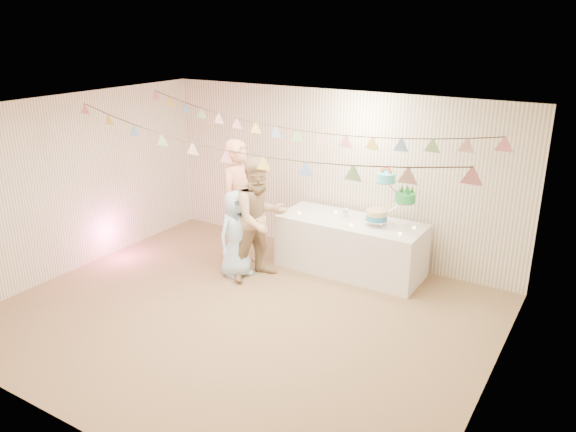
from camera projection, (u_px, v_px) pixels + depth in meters
The scene contains 24 objects.
floor at pixel (242, 316), 7.17m from camera, with size 6.00×6.00×0.00m, color olive.
ceiling at pixel (236, 111), 6.31m from camera, with size 6.00×6.00×0.00m, color white.
back_wall at pixel (334, 174), 8.75m from camera, with size 6.00×6.00×0.00m, color white.
front_wall at pixel (63, 305), 4.73m from camera, with size 6.00×6.00×0.00m, color white.
left_wall at pixel (74, 184), 8.22m from camera, with size 5.00×5.00×0.00m, color white.
right_wall at pixel (498, 277), 5.26m from camera, with size 5.00×5.00×0.00m, color white.
table at pixel (350, 246), 8.34m from camera, with size 2.15×0.86×0.81m, color silver.
cake_stand at pixel (389, 203), 7.86m from camera, with size 0.71×0.42×0.80m, color silver, non-canonical shape.
cake_bottom at pixel (377, 223), 7.99m from camera, with size 0.31×0.31×0.15m, color teal, non-canonical shape.
cake_middle at pixel (404, 206), 7.86m from camera, with size 0.27×0.27×0.22m, color green, non-canonical shape.
cake_top_tier at pixel (385, 187), 7.79m from camera, with size 0.25×0.25×0.19m, color #4BDFED, non-canonical shape.
platter at pixel (317, 218), 8.44m from camera, with size 0.30×0.30×0.02m, color white.
posy at pixel (345, 216), 8.30m from camera, with size 0.13×0.13×0.15m, color white, non-canonical shape.
person_adult_a at pixel (241, 203), 8.42m from camera, with size 0.71×0.46×1.94m, color #E19875.
person_adult_b at pixel (260, 219), 7.97m from camera, with size 0.88×0.68×1.80m, color tan.
person_child at pixel (237, 234), 8.11m from camera, with size 0.64×0.41×1.30m, color #B1DFFB.
bunting_back at pixel (287, 120), 7.28m from camera, with size 5.60×1.10×0.40m, color pink, non-canonical shape.
bunting_front at pixel (226, 139), 6.24m from camera, with size 5.60×0.90×0.36m, color #72A5E5, non-canonical shape.
tealight_0 at pixel (299, 213), 8.47m from camera, with size 0.04×0.04×0.03m, color #FFD88C.
tealight_1 at pixel (336, 212), 8.52m from camera, with size 0.04×0.04×0.03m, color #FFD88C.
tealight_2 at pixel (351, 225), 7.97m from camera, with size 0.04×0.04×0.03m, color #FFD88C.
tealight_3 at pixel (380, 219), 8.20m from camera, with size 0.04×0.04×0.03m, color #FFD88C.
tealight_4 at pixel (400, 234), 7.65m from camera, with size 0.04×0.04×0.03m, color #FFD88C.
tealight_5 at pixel (414, 227), 7.87m from camera, with size 0.04×0.04×0.03m, color #FFD88C.
Camera 1 is at (3.82, -5.10, 3.58)m, focal length 35.00 mm.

